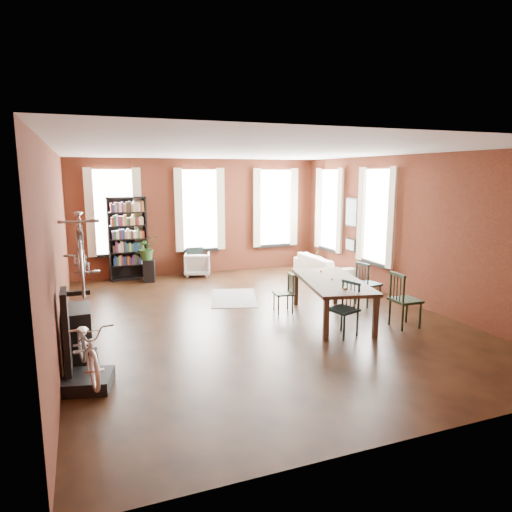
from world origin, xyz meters
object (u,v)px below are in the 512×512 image
dining_table (331,300)px  dining_chair_a (343,309)px  dining_chair_b (283,293)px  bookshelf (128,239)px  white_armchair (197,263)px  dining_chair_c (406,300)px  dining_chair_d (368,284)px  console_table (78,333)px  bike_trainer (88,381)px  cream_sofa (324,263)px  plant_stand (149,271)px  bicycle_floor (86,320)px

dining_table → dining_chair_a: (-0.27, -0.86, 0.08)m
dining_chair_b → bookshelf: bearing=-141.8°
dining_table → white_armchair: bearing=119.9°
dining_chair_c → bookshelf: (-4.35, 5.80, 0.59)m
dining_table → dining_chair_a: size_ratio=2.45×
dining_chair_d → dining_chair_b: bearing=75.7°
bookshelf → console_table: 5.40m
bike_trainer → bookshelf: bearing=79.4°
dining_chair_c → console_table: (-5.63, 0.60, -0.11)m
white_armchair → bike_trainer: 6.79m
dining_table → bookshelf: size_ratio=1.05×
dining_table → cream_sofa: (1.65, 3.23, 0.01)m
dining_table → dining_chair_d: size_ratio=2.48×
dining_chair_a → bike_trainer: size_ratio=1.56×
cream_sofa → plant_stand: bearing=74.6°
console_table → bike_trainer: bearing=-84.6°
dining_chair_a → dining_chair_b: size_ratio=1.19×
console_table → bicycle_floor: 1.24m
dining_chair_b → bicycle_floor: bearing=-54.4°
dining_chair_a → bike_trainer: dining_chair_a is taller
dining_chair_b → cream_sofa: 3.39m
bike_trainer → bicycle_floor: size_ratio=0.40×
white_armchair → plant_stand: (-1.35, -0.26, -0.06)m
dining_chair_d → bookshelf: 6.32m
dining_table → plant_stand: bearing=134.9°
white_armchair → dining_chair_a: bearing=118.8°
dining_table → dining_chair_a: 0.91m
dining_chair_a → dining_chair_d: size_ratio=1.01×
dining_table → cream_sofa: 3.63m
bookshelf → white_armchair: bearing=-6.4°
dining_chair_a → dining_chair_d: bearing=115.6°
dining_chair_a → dining_chair_b: 1.68m
bookshelf → bicycle_floor: bookshelf is taller
dining_table → dining_chair_c: dining_chair_c is taller
console_table → bicycle_floor: bicycle_floor is taller
dining_chair_c → bookshelf: bearing=38.1°
dining_chair_d → plant_stand: (-4.09, 3.88, -0.18)m
bookshelf → white_armchair: bookshelf is taller
dining_chair_c → plant_stand: dining_chair_c is taller
dining_table → bicycle_floor: (-4.44, -1.38, 0.53)m
dining_chair_b → dining_chair_d: 1.93m
dining_chair_a → dining_table: bearing=144.4°
white_armchair → cream_sofa: 3.48m
dining_chair_c → bicycle_floor: bicycle_floor is taller
dining_chair_b → white_armchair: bearing=-162.4°
bookshelf → dining_chair_a: bearing=-62.4°
dining_chair_c → dining_chair_d: bearing=-6.4°
plant_stand → bicycle_floor: bearing=-105.3°
dining_chair_a → dining_chair_d: (1.52, 1.45, -0.01)m
bookshelf → bicycle_floor: bearing=-100.3°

